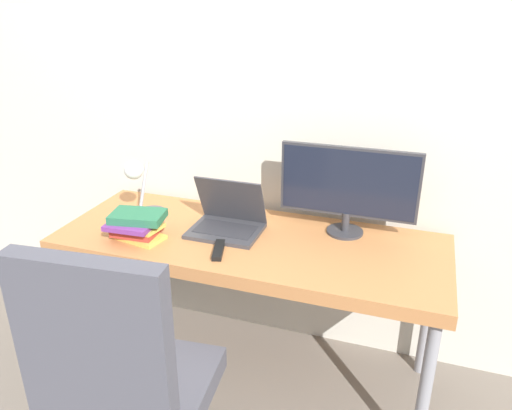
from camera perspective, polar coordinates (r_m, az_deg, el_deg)
wall_back at (r=2.43m, az=2.39°, el=12.10°), size 8.00×0.05×2.60m
desk at (r=2.28m, az=-0.76°, el=-5.20°), size 1.74×0.66×0.75m
laptop at (r=2.30m, az=-3.30°, el=-1.78°), size 0.32×0.25×0.25m
monitor at (r=2.24m, az=10.52°, el=2.17°), size 0.61×0.17×0.41m
desk_lamp at (r=2.41m, az=-13.17°, el=2.38°), size 0.14×0.23×0.32m
office_chair at (r=1.81m, az=-15.16°, el=-18.67°), size 0.59×0.59×1.10m
book_stack at (r=2.29m, az=-13.50°, el=-2.18°), size 0.26×0.21×0.12m
tv_remote at (r=2.13m, az=-4.30°, el=-5.14°), size 0.08×0.17×0.02m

